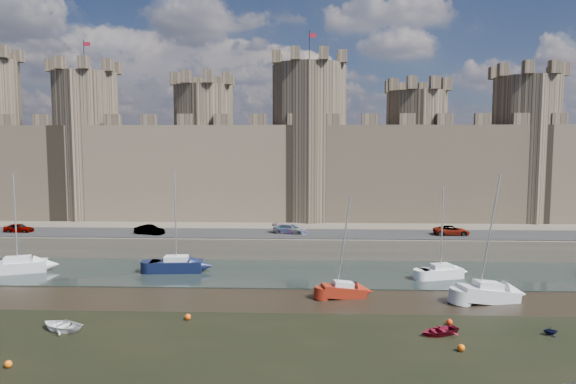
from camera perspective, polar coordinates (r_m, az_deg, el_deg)
name	(u,v)px	position (r m, az deg, el deg)	size (l,w,h in m)	color
ground	(277,373)	(32.65, -1.27, -19.47)	(160.00, 160.00, 0.00)	black
water_channel	(290,273)	(55.33, 0.26, -9.00)	(160.00, 12.00, 0.08)	black
quay	(297,216)	(90.48, 1.04, -2.64)	(160.00, 60.00, 2.50)	#4C443A
road	(293,234)	(64.59, 0.57, -4.65)	(160.00, 7.00, 0.10)	black
castle	(292,158)	(77.67, 0.40, 3.78)	(108.50, 11.00, 29.00)	#42382B
car_0	(19,228)	(73.93, -27.73, -3.56)	(1.44, 3.57, 1.22)	gray
car_1	(149,230)	(66.22, -15.14, -4.09)	(1.32, 3.77, 1.24)	gray
car_2	(290,229)	(64.56, 0.24, -4.13)	(1.78, 4.37, 1.27)	gray
car_3	(452,231)	(66.64, 17.72, -4.11)	(2.01, 4.35, 1.21)	gray
sailboat_0	(18,265)	(62.45, -27.83, -7.23)	(6.11, 4.07, 10.66)	silver
sailboat_1	(176,265)	(56.81, -12.30, -7.90)	(5.62, 2.56, 10.96)	black
sailboat_2	(441,271)	(55.27, 16.62, -8.46)	(4.65, 2.85, 9.38)	white
sailboat_4	(343,290)	(47.10, 6.17, -10.76)	(4.18, 2.36, 9.20)	maroon
sailboat_5	(488,293)	(48.81, 21.32, -10.40)	(5.52, 3.13, 11.23)	silver
dinghy_4	(439,331)	(39.76, 16.44, -14.61)	(1.99, 0.58, 2.78)	maroon
dinghy_6	(61,325)	(42.68, -23.92, -13.39)	(2.33, 0.68, 3.26)	silver
dinghy_7	(551,331)	(42.65, 27.16, -13.58)	(1.00, 0.61, 1.16)	black
buoy_0	(8,364)	(37.42, -28.64, -16.43)	(0.47, 0.47, 0.47)	#F7630A
buoy_1	(188,317)	(42.01, -11.08, -13.46)	(0.50, 0.50, 0.50)	#FF530B
buoy_3	(450,322)	(42.02, 17.51, -13.62)	(0.48, 0.48, 0.48)	#F72C0B
buoy_5	(461,348)	(37.35, 18.68, -16.08)	(0.49, 0.49, 0.49)	#F75D0A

